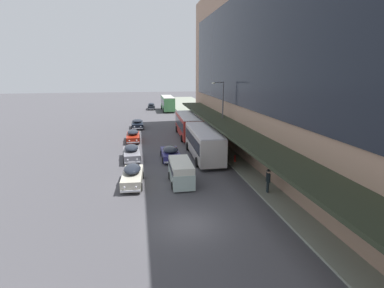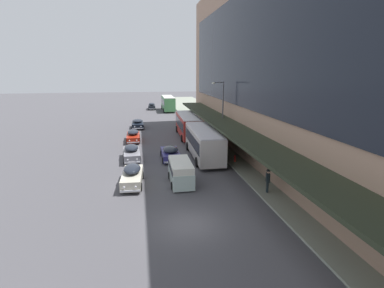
{
  "view_description": "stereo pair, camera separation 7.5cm",
  "coord_description": "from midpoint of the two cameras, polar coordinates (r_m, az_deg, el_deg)",
  "views": [
    {
      "loc": [
        -2.87,
        -16.83,
        9.4
      ],
      "look_at": [
        2.78,
        14.84,
        1.47
      ],
      "focal_mm": 28.0,
      "sensor_mm": 36.0,
      "label": 1
    },
    {
      "loc": [
        -2.8,
        -16.85,
        9.4
      ],
      "look_at": [
        2.78,
        14.84,
        1.47
      ],
      "focal_mm": 28.0,
      "sensor_mm": 36.0,
      "label": 2
    }
  ],
  "objects": [
    {
      "name": "sedan_oncoming_front",
      "position": [
        41.48,
        -11.09,
        1.56
      ],
      "size": [
        1.85,
        4.73,
        1.54
      ],
      "color": "#A52211",
      "rests_on": "ground"
    },
    {
      "name": "transit_bus_kerbside_front",
      "position": [
        72.01,
        -4.56,
        7.87
      ],
      "size": [
        2.78,
        9.71,
        3.4
      ],
      "color": "#4C9455",
      "rests_on": "ground"
    },
    {
      "name": "sedan_second_mid",
      "position": [
        50.8,
        -10.27,
        3.82
      ],
      "size": [
        2.0,
        4.56,
        1.5
      ],
      "color": "black",
      "rests_on": "ground"
    },
    {
      "name": "pedestrian_at_kerb",
      "position": [
        24.03,
        14.32,
        -6.6
      ],
      "size": [
        0.33,
        0.61,
        1.86
      ],
      "color": "black",
      "rests_on": "sidewalk_kerb"
    },
    {
      "name": "street_lamp",
      "position": [
        36.3,
        5.71,
        6.39
      ],
      "size": [
        1.5,
        0.28,
        7.98
      ],
      "color": "#4C4C51",
      "rests_on": "sidewalk_kerb"
    },
    {
      "name": "building_facade",
      "position": [
        21.78,
        30.37,
        14.61
      ],
      "size": [
        9.2,
        80.0,
        20.82
      ],
      "color": "tan",
      "rests_on": "ground"
    },
    {
      "name": "sidewalk_kerb",
      "position": [
        23.7,
        27.39,
        -10.97
      ],
      "size": [
        10.0,
        180.0,
        0.15
      ],
      "primitive_type": "cube",
      "color": "gray",
      "rests_on": "ground"
    },
    {
      "name": "vw_van",
      "position": [
        25.58,
        -2.11,
        -5.1
      ],
      "size": [
        1.93,
        4.56,
        1.96
      ],
      "color": "#ADC5BC",
      "rests_on": "ground"
    },
    {
      "name": "sedan_trailing_mid",
      "position": [
        32.86,
        -11.37,
        -1.62
      ],
      "size": [
        1.97,
        4.61,
        1.6
      ],
      "color": "gray",
      "rests_on": "ground"
    },
    {
      "name": "sedan_far_back",
      "position": [
        25.81,
        -11.23,
        -5.88
      ],
      "size": [
        1.94,
        4.83,
        1.64
      ],
      "color": "beige",
      "rests_on": "ground"
    },
    {
      "name": "ground",
      "position": [
        19.49,
        -0.39,
        -14.98
      ],
      "size": [
        240.0,
        240.0,
        0.0
      ],
      "primitive_type": "plane",
      "color": "#4B494E"
    },
    {
      "name": "fire_hydrant",
      "position": [
        31.46,
        8.24,
        -2.74
      ],
      "size": [
        0.2,
        0.4,
        0.7
      ],
      "color": "red",
      "rests_on": "sidewalk_kerb"
    },
    {
      "name": "transit_bus_kerbside_rear",
      "position": [
        32.7,
        2.3,
        0.48
      ],
      "size": [
        2.97,
        10.04,
        3.2
      ],
      "color": "beige",
      "rests_on": "ground"
    },
    {
      "name": "transit_bus_kerbside_far",
      "position": [
        43.25,
        -0.72,
        3.78
      ],
      "size": [
        2.91,
        10.12,
        3.19
      ],
      "color": "#AA2721",
      "rests_on": "ground"
    },
    {
      "name": "sedan_trailing_near",
      "position": [
        32.39,
        -4.06,
        -1.7
      ],
      "size": [
        1.97,
        4.59,
        1.47
      ],
      "color": "navy",
      "rests_on": "ground"
    },
    {
      "name": "sedan_lead_near",
      "position": [
        75.3,
        -7.66,
        7.18
      ],
      "size": [
        1.88,
        4.73,
        1.64
      ],
      "color": "black",
      "rests_on": "ground"
    }
  ]
}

